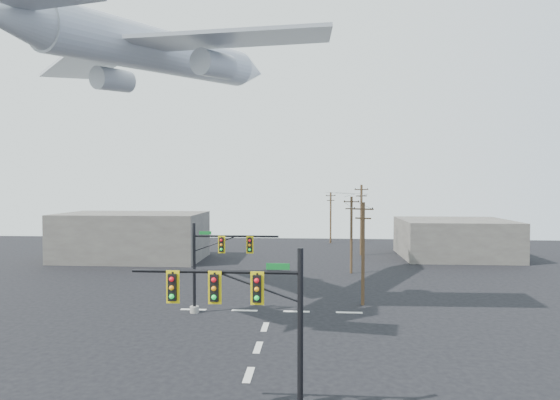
# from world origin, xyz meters

# --- Properties ---
(ground) EXTENTS (120.00, 120.00, 0.00)m
(ground) POSITION_xyz_m (0.00, 0.00, 0.00)
(ground) COLOR black
(ground) RESTS_ON ground
(lane_markings) EXTENTS (14.00, 21.20, 0.01)m
(lane_markings) POSITION_xyz_m (0.00, 5.33, 0.01)
(lane_markings) COLOR beige
(lane_markings) RESTS_ON ground
(signal_mast_near) EXTENTS (7.42, 0.79, 7.14)m
(signal_mast_near) POSITION_xyz_m (0.96, -4.37, 4.06)
(signal_mast_near) COLOR gray
(signal_mast_near) RESTS_ON ground
(signal_mast_far) EXTENTS (6.74, 0.75, 6.81)m
(signal_mast_far) POSITION_xyz_m (-4.31, 11.12, 3.66)
(signal_mast_far) COLOR gray
(signal_mast_far) RESTS_ON ground
(utility_pole_a) EXTENTS (1.59, 0.71, 8.29)m
(utility_pole_a) POSITION_xyz_m (7.25, 14.32, 4.34)
(utility_pole_a) COLOR #49341F
(utility_pole_a) RESTS_ON ground
(utility_pole_b) EXTENTS (1.70, 0.28, 8.38)m
(utility_pole_b) POSITION_xyz_m (7.39, 27.74, 4.38)
(utility_pole_b) COLOR #49341F
(utility_pole_b) RESTS_ON ground
(utility_pole_c) EXTENTS (1.93, 0.66, 9.64)m
(utility_pole_c) POSITION_xyz_m (9.78, 40.84, 5.04)
(utility_pole_c) COLOR #49341F
(utility_pole_c) RESTS_ON ground
(utility_pole_d) EXTENTS (1.64, 0.78, 8.39)m
(utility_pole_d) POSITION_xyz_m (6.08, 53.59, 4.39)
(utility_pole_d) COLOR #49341F
(utility_pole_d) RESTS_ON ground
(power_lines) EXTENTS (5.37, 39.28, 0.65)m
(power_lines) POSITION_xyz_m (7.94, 34.13, 8.14)
(power_lines) COLOR black
(airliner) EXTENTS (27.08, 29.66, 8.09)m
(airliner) POSITION_xyz_m (-8.81, 13.75, 20.28)
(airliner) COLOR #A2A6AD
(building_left) EXTENTS (18.00, 10.00, 6.00)m
(building_left) POSITION_xyz_m (-20.00, 35.00, 3.00)
(building_left) COLOR #666159
(building_left) RESTS_ON ground
(building_right) EXTENTS (14.00, 12.00, 5.00)m
(building_right) POSITION_xyz_m (22.00, 40.00, 2.50)
(building_right) COLOR #666159
(building_right) RESTS_ON ground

